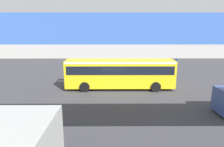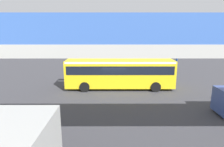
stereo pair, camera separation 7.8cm
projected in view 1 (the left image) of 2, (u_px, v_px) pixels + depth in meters
ground at (114, 89)px, 21.30m from camera, size 80.00×80.00×0.00m
city_bus at (120, 71)px, 21.12m from camera, size 11.54×2.85×3.15m
pedestrian at (127, 74)px, 24.66m from camera, size 0.38×0.38×1.79m
traffic_sign at (176, 65)px, 24.84m from camera, size 0.08×0.60×2.80m
lane_dash_leftmost at (161, 81)px, 24.59m from camera, size 2.00×0.20×0.01m
lane_dash_left at (129, 81)px, 24.57m from camera, size 2.00×0.20×0.01m
lane_dash_centre at (97, 81)px, 24.54m from camera, size 2.00×0.20×0.01m
lane_dash_right at (66, 81)px, 24.52m from camera, size 2.00×0.20×0.01m
pedestrian_overpass at (117, 59)px, 8.38m from camera, size 26.37×2.60×6.90m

